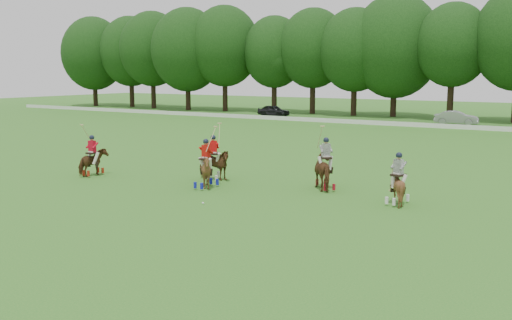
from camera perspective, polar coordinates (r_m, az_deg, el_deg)
The scene contains 11 objects.
ground at distance 23.53m, azimuth -8.33°, elevation -4.44°, with size 180.00×180.00×0.00m, color #296F1F.
tree_line at distance 67.23m, azimuth 19.37°, elevation 10.79°, with size 117.98×14.32×14.75m.
boundary_rail at distance 57.70m, azimuth 16.58°, elevation 3.36°, with size 120.00×0.10×0.44m, color white.
car_left at distance 69.29m, azimuth 1.77°, elevation 4.96°, with size 1.61×4.00×1.36m, color black.
car_mid at distance 61.58m, azimuth 19.40°, elevation 4.00°, with size 1.49×4.29×1.41m, color #95969A.
polo_red_a at distance 30.70m, azimuth -16.01°, elevation -0.15°, with size 1.03×1.68×2.66m.
polo_red_b at distance 28.34m, azimuth -4.28°, elevation -0.44°, with size 2.00×1.92×2.81m.
polo_red_c at distance 26.47m, azimuth -5.00°, elevation -1.06°, with size 1.34×1.50×2.85m.
polo_stripe_a at distance 26.31m, azimuth 6.97°, elevation -1.05°, with size 2.03×2.11×2.94m.
polo_stripe_b at distance 23.87m, azimuth 14.00°, elevation -2.56°, with size 1.42×1.52×2.14m.
polo_ball at distance 23.45m, azimuth -5.32°, elevation -4.32°, with size 0.09×0.09×0.09m, color white.
Camera 1 is at (14.73, -17.55, 5.37)m, focal length 40.00 mm.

